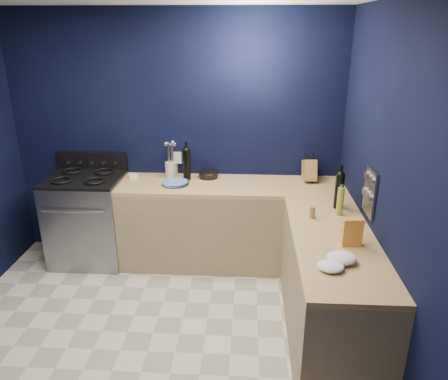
# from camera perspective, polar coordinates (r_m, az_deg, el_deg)

# --- Properties ---
(floor) EXTENTS (3.50, 3.50, 0.02)m
(floor) POSITION_cam_1_polar(r_m,az_deg,el_deg) (3.67, -10.14, -20.53)
(floor) COLOR beige
(floor) RESTS_ON ground
(wall_back) EXTENTS (3.50, 0.02, 2.60)m
(wall_back) POSITION_cam_1_polar(r_m,az_deg,el_deg) (4.62, -6.33, 6.98)
(wall_back) COLOR black
(wall_back) RESTS_ON ground
(wall_right) EXTENTS (0.02, 3.50, 2.60)m
(wall_right) POSITION_cam_1_polar(r_m,az_deg,el_deg) (3.05, 22.16, -1.88)
(wall_right) COLOR black
(wall_right) RESTS_ON ground
(cab_back) EXTENTS (2.30, 0.63, 0.86)m
(cab_back) POSITION_cam_1_polar(r_m,az_deg,el_deg) (4.55, 0.94, -4.77)
(cab_back) COLOR #987F56
(cab_back) RESTS_ON floor
(top_back) EXTENTS (2.30, 0.63, 0.04)m
(top_back) POSITION_cam_1_polar(r_m,az_deg,el_deg) (4.38, 0.98, 0.55)
(top_back) COLOR olive
(top_back) RESTS_ON cab_back
(cab_right) EXTENTS (0.63, 1.67, 0.86)m
(cab_right) POSITION_cam_1_polar(r_m,az_deg,el_deg) (3.61, 13.85, -12.87)
(cab_right) COLOR #987F56
(cab_right) RESTS_ON floor
(top_right) EXTENTS (0.63, 1.67, 0.04)m
(top_right) POSITION_cam_1_polar(r_m,az_deg,el_deg) (3.39, 14.50, -6.52)
(top_right) COLOR olive
(top_right) RESTS_ON cab_right
(gas_range) EXTENTS (0.76, 0.66, 0.92)m
(gas_range) POSITION_cam_1_polar(r_m,az_deg,el_deg) (4.83, -17.56, -3.86)
(gas_range) COLOR gray
(gas_range) RESTS_ON floor
(oven_door) EXTENTS (0.59, 0.02, 0.42)m
(oven_door) POSITION_cam_1_polar(r_m,az_deg,el_deg) (4.57, -18.88, -5.61)
(oven_door) COLOR black
(oven_door) RESTS_ON gas_range
(cooktop) EXTENTS (0.76, 0.66, 0.03)m
(cooktop) POSITION_cam_1_polar(r_m,az_deg,el_deg) (4.66, -18.19, 1.46)
(cooktop) COLOR black
(cooktop) RESTS_ON gas_range
(backguard) EXTENTS (0.76, 0.06, 0.20)m
(backguard) POSITION_cam_1_polar(r_m,az_deg,el_deg) (4.89, -17.11, 3.79)
(backguard) COLOR black
(backguard) RESTS_ON gas_range
(spice_panel) EXTENTS (0.02, 0.28, 0.38)m
(spice_panel) POSITION_cam_1_polar(r_m,az_deg,el_deg) (3.58, 18.88, -0.26)
(spice_panel) COLOR gray
(spice_panel) RESTS_ON wall_right
(wall_outlet) EXTENTS (0.09, 0.02, 0.13)m
(wall_outlet) POSITION_cam_1_polar(r_m,az_deg,el_deg) (4.66, -6.27, 4.29)
(wall_outlet) COLOR white
(wall_outlet) RESTS_ON wall_back
(plate_stack) EXTENTS (0.30, 0.30, 0.03)m
(plate_stack) POSITION_cam_1_polar(r_m,az_deg,el_deg) (4.38, -6.54, 0.94)
(plate_stack) COLOR teal
(plate_stack) RESTS_ON top_back
(ramekin) EXTENTS (0.13, 0.13, 0.04)m
(ramekin) POSITION_cam_1_polar(r_m,az_deg,el_deg) (4.64, -12.02, 1.80)
(ramekin) COLOR white
(ramekin) RESTS_ON top_back
(utensil_crock) EXTENTS (0.17, 0.17, 0.16)m
(utensil_crock) POSITION_cam_1_polar(r_m,az_deg,el_deg) (4.59, -7.00, 2.71)
(utensil_crock) COLOR beige
(utensil_crock) RESTS_ON top_back
(wine_bottle_back) EXTENTS (0.11, 0.11, 0.33)m
(wine_bottle_back) POSITION_cam_1_polar(r_m,az_deg,el_deg) (4.47, -5.00, 3.37)
(wine_bottle_back) COLOR black
(wine_bottle_back) RESTS_ON top_back
(lemon_basket) EXTENTS (0.22, 0.22, 0.08)m
(lemon_basket) POSITION_cam_1_polar(r_m,az_deg,el_deg) (4.55, -2.08, 2.12)
(lemon_basket) COLOR black
(lemon_basket) RESTS_ON top_back
(knife_block) EXTENTS (0.14, 0.27, 0.27)m
(knife_block) POSITION_cam_1_polar(r_m,az_deg,el_deg) (4.53, 11.29, 2.57)
(knife_block) COLOR olive
(knife_block) RESTS_ON top_back
(wine_bottle_right) EXTENTS (0.09, 0.09, 0.32)m
(wine_bottle_right) POSITION_cam_1_polar(r_m,az_deg,el_deg) (3.88, 15.09, -0.15)
(wine_bottle_right) COLOR black
(wine_bottle_right) RESTS_ON top_right
(oil_bottle) EXTENTS (0.06, 0.06, 0.25)m
(oil_bottle) POSITION_cam_1_polar(r_m,az_deg,el_deg) (3.75, 15.24, -1.48)
(oil_bottle) COLOR olive
(oil_bottle) RESTS_ON top_right
(spice_jar_near) EXTENTS (0.06, 0.06, 0.10)m
(spice_jar_near) POSITION_cam_1_polar(r_m,az_deg,el_deg) (3.66, 11.69, -2.93)
(spice_jar_near) COLOR olive
(spice_jar_near) RESTS_ON top_right
(spice_jar_far) EXTENTS (0.05, 0.05, 0.09)m
(spice_jar_far) POSITION_cam_1_polar(r_m,az_deg,el_deg) (3.53, 15.77, -4.31)
(spice_jar_far) COLOR olive
(spice_jar_far) RESTS_ON top_right
(crouton_bag) EXTENTS (0.15, 0.08, 0.21)m
(crouton_bag) POSITION_cam_1_polar(r_m,az_deg,el_deg) (3.26, 16.67, -5.38)
(crouton_bag) COLOR red
(crouton_bag) RESTS_ON top_right
(towel_front) EXTENTS (0.23, 0.20, 0.07)m
(towel_front) POSITION_cam_1_polar(r_m,az_deg,el_deg) (3.04, 15.41, -8.73)
(towel_front) COLOR white
(towel_front) RESTS_ON top_right
(towel_end) EXTENTS (0.22, 0.21, 0.05)m
(towel_end) POSITION_cam_1_polar(r_m,az_deg,el_deg) (2.95, 14.02, -9.84)
(towel_end) COLOR white
(towel_end) RESTS_ON top_right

